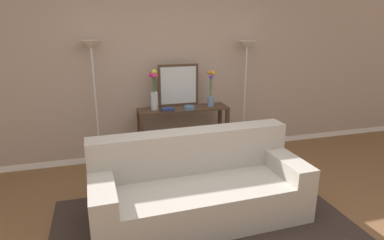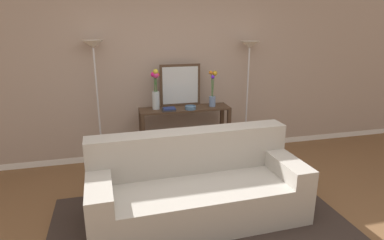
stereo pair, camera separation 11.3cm
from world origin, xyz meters
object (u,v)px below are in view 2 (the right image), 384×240
object	(u,v)px
fruit_bowl	(190,108)
book_stack	(169,109)
vase_short_flowers	(213,92)
wall_mirror	(180,85)
vase_tall_flowers	(156,91)
floor_lamp_right	(249,67)
couch	(196,189)
book_row_under_console	(164,160)
floor_lamp_left	(95,69)
console_table	(185,125)

from	to	relation	value
fruit_bowl	book_stack	world-z (taller)	fruit_bowl
fruit_bowl	vase_short_flowers	bearing A→B (deg)	14.70
wall_mirror	vase_short_flowers	bearing A→B (deg)	-19.49
vase_tall_flowers	floor_lamp_right	bearing A→B (deg)	4.22
vase_short_flowers	book_stack	distance (m)	0.69
floor_lamp_right	couch	bearing A→B (deg)	-128.32
vase_tall_flowers	fruit_bowl	distance (m)	0.53
book_row_under_console	fruit_bowl	bearing A→B (deg)	-15.54
fruit_bowl	book_row_under_console	world-z (taller)	fruit_bowl
vase_tall_flowers	book_stack	distance (m)	0.32
floor_lamp_left	vase_tall_flowers	size ratio (longest dim) A/B	3.14
couch	floor_lamp_left	size ratio (longest dim) A/B	1.25
book_row_under_console	wall_mirror	bearing A→B (deg)	26.33
vase_tall_flowers	vase_short_flowers	bearing A→B (deg)	-2.88
console_table	couch	bearing A→B (deg)	-98.42
wall_mirror	book_stack	distance (m)	0.43
book_stack	couch	bearing A→B (deg)	-88.24
wall_mirror	book_stack	xyz separation A→B (m)	(-0.22, -0.24, -0.28)
couch	book_row_under_console	size ratio (longest dim) A/B	5.51
wall_mirror	book_row_under_console	size ratio (longest dim) A/B	1.49
wall_mirror	book_row_under_console	bearing A→B (deg)	-153.67
floor_lamp_left	book_stack	size ratio (longest dim) A/B	9.81
floor_lamp_right	book_row_under_console	size ratio (longest dim) A/B	4.31
floor_lamp_left	floor_lamp_right	size ratio (longest dim) A/B	1.02
vase_short_flowers	floor_lamp_right	bearing A→B (deg)	13.57
book_row_under_console	couch	bearing A→B (deg)	-85.45
console_table	vase_tall_flowers	world-z (taller)	vase_tall_flowers
console_table	wall_mirror	world-z (taller)	wall_mirror
vase_tall_flowers	book_stack	world-z (taller)	vase_tall_flowers
couch	book_stack	bearing A→B (deg)	91.76
console_table	book_row_under_console	bearing A→B (deg)	-180.00
book_row_under_console	floor_lamp_left	bearing A→B (deg)	171.30
console_table	wall_mirror	bearing A→B (deg)	102.48
floor_lamp_right	book_stack	xyz separation A→B (m)	(-1.26, -0.23, -0.51)
couch	book_stack	xyz separation A→B (m)	(-0.04, 1.30, 0.53)
couch	book_stack	distance (m)	1.41
book_stack	vase_short_flowers	bearing A→B (deg)	7.74
floor_lamp_left	fruit_bowl	size ratio (longest dim) A/B	11.75
vase_short_flowers	couch	bearing A→B (deg)	-113.83
wall_mirror	book_row_under_console	distance (m)	1.12
wall_mirror	vase_tall_flowers	size ratio (longest dim) A/B	1.06
couch	fruit_bowl	distance (m)	1.43
floor_lamp_right	console_table	bearing A→B (deg)	-172.52
console_table	vase_short_flowers	distance (m)	0.62
vase_short_flowers	fruit_bowl	xyz separation A→B (m)	(-0.35, -0.09, -0.18)
console_table	floor_lamp_right	size ratio (longest dim) A/B	0.74
floor_lamp_right	wall_mirror	bearing A→B (deg)	179.43
couch	vase_short_flowers	world-z (taller)	vase_short_flowers
floor_lamp_left	fruit_bowl	bearing A→B (deg)	-10.81
floor_lamp_left	vase_short_flowers	size ratio (longest dim) A/B	3.45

